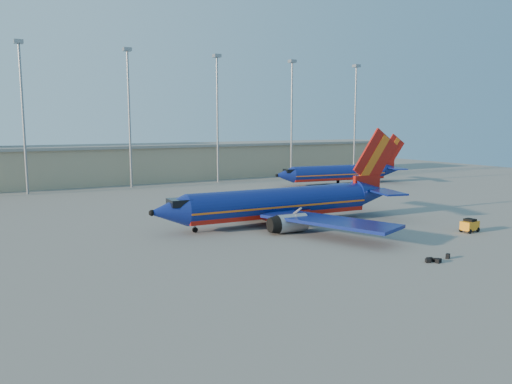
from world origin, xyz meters
The scene contains 7 objects.
ground centered at (0.00, 0.00, 0.00)m, with size 220.00×220.00×0.00m, color slate.
terminal_building centered at (10.00, 58.00, 4.32)m, with size 122.00×16.00×8.50m.
light_mast_row centered at (5.00, 46.00, 17.55)m, with size 101.60×1.60×28.65m.
aircraft_main centered at (2.58, -2.04, 2.71)m, with size 37.48×36.03×12.69m.
aircraft_second centered at (37.60, 29.53, 2.54)m, with size 32.57×12.61×11.05m.
baggage_tug centered at (19.78, -17.75, 0.87)m, with size 2.45×1.65×1.66m.
luggage_pile centered at (5.52, -25.14, 0.21)m, with size 3.47×1.25×0.49m.
Camera 1 is at (-32.71, -57.76, 13.25)m, focal length 35.00 mm.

